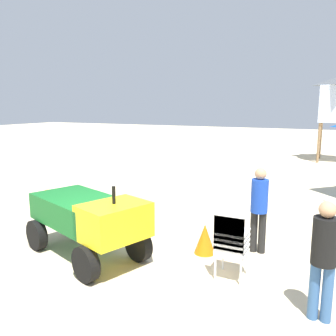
# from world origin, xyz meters

# --- Properties ---
(ground) EXTENTS (80.00, 80.00, 0.00)m
(ground) POSITION_xyz_m (0.00, 0.00, 0.00)
(ground) COLOR beige
(utility_cart) EXTENTS (2.80, 2.00, 1.50)m
(utility_cart) POSITION_xyz_m (-0.62, 0.35, 0.78)
(utility_cart) COLOR #146023
(utility_cart) RESTS_ON ground
(stacked_plastic_chairs) EXTENTS (0.48, 0.48, 1.20)m
(stacked_plastic_chairs) POSITION_xyz_m (1.98, 0.65, 0.70)
(stacked_plastic_chairs) COLOR white
(stacked_plastic_chairs) RESTS_ON ground
(surfboard_pile) EXTENTS (2.47, 0.60, 0.24)m
(surfboard_pile) POSITION_xyz_m (-3.58, 3.44, 0.12)
(surfboard_pile) COLOR orange
(surfboard_pile) RESTS_ON ground
(lifeguard_near_left) EXTENTS (0.32, 0.32, 1.63)m
(lifeguard_near_left) POSITION_xyz_m (3.36, 0.12, 0.93)
(lifeguard_near_left) COLOR #33598C
(lifeguard_near_left) RESTS_ON ground
(lifeguard_near_center) EXTENTS (0.32, 0.32, 1.66)m
(lifeguard_near_center) POSITION_xyz_m (2.15, 1.96, 0.95)
(lifeguard_near_center) COLOR black
(lifeguard_near_center) RESTS_ON ground
(traffic_cone_near) EXTENTS (0.41, 0.41, 0.58)m
(traffic_cone_near) POSITION_xyz_m (1.26, 1.46, 0.29)
(traffic_cone_near) COLOR orange
(traffic_cone_near) RESTS_ON ground
(cooler_box) EXTENTS (0.55, 0.34, 0.39)m
(cooler_box) POSITION_xyz_m (-1.58, 2.73, 0.19)
(cooler_box) COLOR white
(cooler_box) RESTS_ON ground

